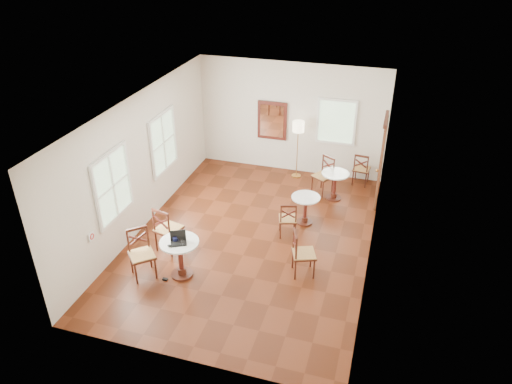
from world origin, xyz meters
TOP-DOWN VIEW (x-y plane):
  - ground at (0.00, 0.00)m, footprint 7.00×7.00m
  - room_shell at (-0.06, 0.27)m, footprint 5.02×7.02m
  - cafe_table_near at (-0.94, -1.59)m, footprint 0.75×0.75m
  - cafe_table_mid at (0.97, 0.95)m, footprint 0.65×0.65m
  - cafe_table_back at (1.44, 2.25)m, footprint 0.67×0.67m
  - chair_near_a at (-1.54, -0.90)m, footprint 0.58×0.58m
  - chair_near_b at (-1.66, -1.79)m, footprint 0.65×0.65m
  - chair_mid_a at (0.71, 0.34)m, footprint 0.49×0.49m
  - chair_mid_b at (1.28, -0.85)m, footprint 0.57×0.57m
  - chair_back_a at (1.98, 3.20)m, footprint 0.46×0.46m
  - chair_back_b at (1.11, 2.49)m, footprint 0.61×0.61m
  - floor_lamp at (0.28, 3.15)m, footprint 0.31×0.31m
  - laptop at (-0.95, -1.60)m, footprint 0.38×0.36m
  - mouse at (-1.04, -1.78)m, footprint 0.11×0.07m
  - navy_mug at (-1.02, -1.60)m, footprint 0.12×0.08m
  - water_glass at (-0.83, -1.68)m, footprint 0.06×0.06m
  - power_adapter at (-1.20, -1.83)m, footprint 0.10×0.06m

SIDE VIEW (x-z plane):
  - ground at x=0.00m, z-range 0.00..0.00m
  - power_adapter at x=-1.20m, z-range 0.00..0.04m
  - chair_mid_a at x=0.71m, z-range 0.00..0.85m
  - cafe_table_mid at x=0.97m, z-range 0.08..0.76m
  - cafe_table_back at x=1.44m, z-range 0.08..0.80m
  - chair_back_a at x=1.98m, z-range 0.00..0.89m
  - chair_back_b at x=1.11m, z-range 0.00..0.95m
  - chair_mid_b at x=1.28m, z-range 0.00..0.96m
  - cafe_table_near at x=-0.94m, z-range 0.09..0.89m
  - chair_near_b at x=-1.66m, z-range 0.00..1.00m
  - chair_near_a at x=-1.54m, z-range 0.00..1.04m
  - mouse at x=-1.04m, z-range 0.79..0.83m
  - navy_mug at x=-1.02m, z-range 0.79..0.89m
  - water_glass at x=-0.83m, z-range 0.79..0.89m
  - laptop at x=-0.95m, z-range 0.74..0.95m
  - floor_lamp at x=0.28m, z-range 0.55..2.12m
  - room_shell at x=-0.06m, z-range 0.38..3.39m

